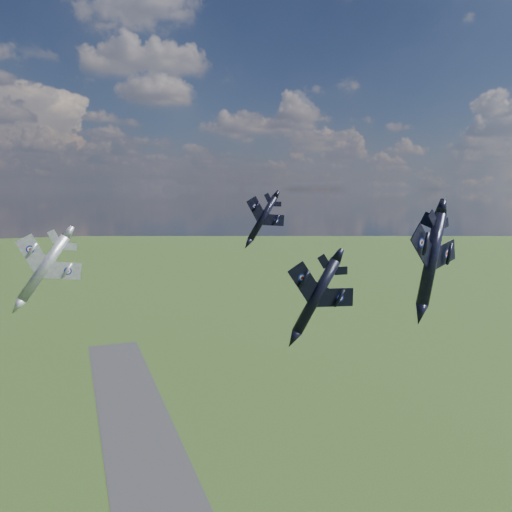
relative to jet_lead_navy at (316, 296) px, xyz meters
name	(u,v)px	position (x,y,z in m)	size (l,w,h in m)	color
jet_lead_navy	(316,296)	(0.00, 0.00, 0.00)	(10.29, 14.35, 2.97)	black
jet_right_navy	(431,259)	(8.85, -10.67, 5.77)	(10.40, 14.50, 3.00)	black
jet_high_navy	(263,218)	(4.80, 31.23, 8.16)	(9.09, 12.68, 2.62)	black
jet_left_silver	(44,268)	(-32.63, 16.72, 3.01)	(10.05, 14.01, 2.90)	gray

